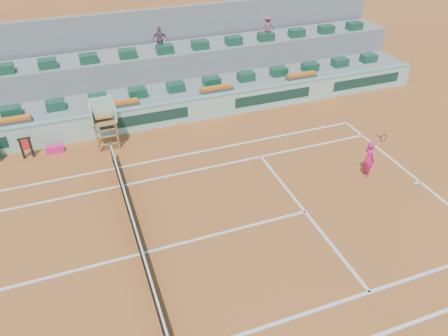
# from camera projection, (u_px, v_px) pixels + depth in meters

# --- Properties ---
(ground) EXTENTS (90.00, 90.00, 0.00)m
(ground) POSITION_uv_depth(u_px,v_px,m) (140.00, 254.00, 14.95)
(ground) COLOR #A85220
(ground) RESTS_ON ground
(seating_tier_lower) EXTENTS (36.00, 4.00, 1.20)m
(seating_tier_lower) POSITION_uv_depth(u_px,v_px,m) (98.00, 106.00, 22.85)
(seating_tier_lower) COLOR gray
(seating_tier_lower) RESTS_ON ground
(seating_tier_upper) EXTENTS (36.00, 2.40, 2.60)m
(seating_tier_upper) POSITION_uv_depth(u_px,v_px,m) (92.00, 82.00, 23.68)
(seating_tier_upper) COLOR gray
(seating_tier_upper) RESTS_ON ground
(stadium_back_wall) EXTENTS (36.00, 0.40, 4.40)m
(stadium_back_wall) POSITION_uv_depth(u_px,v_px,m) (86.00, 56.00, 24.40)
(stadium_back_wall) COLOR gray
(stadium_back_wall) RESTS_ON ground
(player_bag) EXTENTS (0.79, 0.35, 0.35)m
(player_bag) POSITION_uv_depth(u_px,v_px,m) (55.00, 149.00, 20.18)
(player_bag) COLOR #FF217B
(player_bag) RESTS_ON ground
(spectator_mid) EXTENTS (0.86, 0.52, 1.36)m
(spectator_mid) POSITION_uv_depth(u_px,v_px,m) (160.00, 39.00, 23.40)
(spectator_mid) COLOR #774F5E
(spectator_mid) RESTS_ON seating_tier_upper
(spectator_right) EXTENTS (0.97, 0.65, 1.40)m
(spectator_right) POSITION_uv_depth(u_px,v_px,m) (267.00, 27.00, 25.12)
(spectator_right) COLOR #994C5B
(spectator_right) RESTS_ON seating_tier_upper
(court_lines) EXTENTS (23.89, 11.09, 0.01)m
(court_lines) POSITION_uv_depth(u_px,v_px,m) (140.00, 254.00, 14.95)
(court_lines) COLOR white
(court_lines) RESTS_ON ground
(tennis_net) EXTENTS (0.10, 11.97, 1.10)m
(tennis_net) POSITION_uv_depth(u_px,v_px,m) (138.00, 243.00, 14.65)
(tennis_net) COLOR black
(tennis_net) RESTS_ON ground
(advertising_hoarding) EXTENTS (36.00, 0.34, 1.26)m
(advertising_hoarding) POSITION_uv_depth(u_px,v_px,m) (104.00, 124.00, 21.14)
(advertising_hoarding) COLOR #ACD9C2
(advertising_hoarding) RESTS_ON ground
(umpire_chair) EXTENTS (1.10, 0.90, 2.40)m
(umpire_chair) POSITION_uv_depth(u_px,v_px,m) (104.00, 117.00, 19.85)
(umpire_chair) COLOR olive
(umpire_chair) RESTS_ON ground
(seat_row_lower) EXTENTS (32.90, 0.60, 0.44)m
(seat_row_lower) POSITION_uv_depth(u_px,v_px,m) (98.00, 99.00, 21.69)
(seat_row_lower) COLOR #184A30
(seat_row_lower) RESTS_ON seating_tier_lower
(seat_row_upper) EXTENTS (32.90, 0.60, 0.44)m
(seat_row_upper) POSITION_uv_depth(u_px,v_px,m) (89.00, 58.00, 22.35)
(seat_row_upper) COLOR #184A30
(seat_row_upper) RESTS_ON seating_tier_upper
(flower_planters) EXTENTS (26.80, 0.36, 0.28)m
(flower_planters) POSITION_uv_depth(u_px,v_px,m) (68.00, 112.00, 20.69)
(flower_planters) COLOR #494949
(flower_planters) RESTS_ON seating_tier_lower
(towel_rack) EXTENTS (0.59, 0.10, 1.03)m
(towel_rack) POSITION_uv_depth(u_px,v_px,m) (26.00, 146.00, 19.56)
(towel_rack) COLOR black
(towel_rack) RESTS_ON ground
(tennis_player) EXTENTS (0.40, 0.86, 2.28)m
(tennis_player) POSITION_uv_depth(u_px,v_px,m) (369.00, 158.00, 18.32)
(tennis_player) COLOR #FF217B
(tennis_player) RESTS_ON ground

